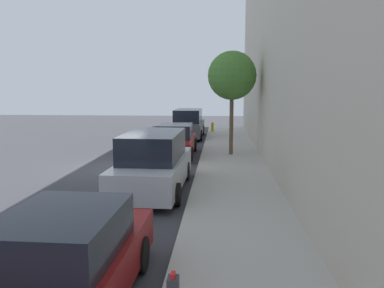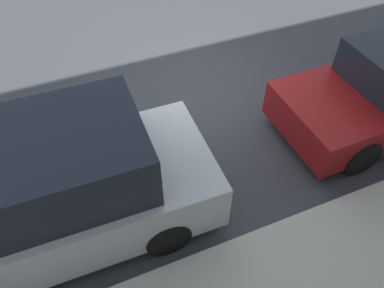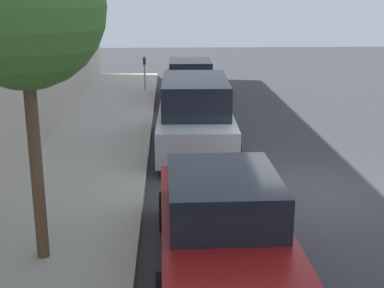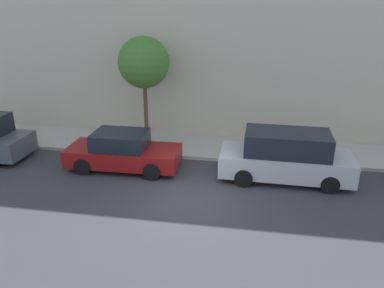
# 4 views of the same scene
# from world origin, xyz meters

# --- Properties ---
(ground_plane) EXTENTS (60.00, 60.00, 0.00)m
(ground_plane) POSITION_xyz_m (0.00, 0.00, 0.00)
(ground_plane) COLOR #38383D
(sidewalk) EXTENTS (2.80, 32.00, 0.15)m
(sidewalk) POSITION_xyz_m (4.90, 0.00, 0.07)
(sidewalk) COLOR #B2ADA3
(sidewalk) RESTS_ON ground_plane
(parked_sedan_nearest) EXTENTS (1.92, 4.53, 1.54)m
(parked_sedan_nearest) POSITION_xyz_m (2.14, -9.99, 0.72)
(parked_sedan_nearest) COLOR maroon
(parked_sedan_nearest) RESTS_ON ground_plane
(parked_minivan_second) EXTENTS (2.02, 4.94, 1.90)m
(parked_minivan_second) POSITION_xyz_m (2.29, -3.27, 0.92)
(parked_minivan_second) COLOR #B7BABF
(parked_minivan_second) RESTS_ON ground_plane
(parked_sedan_third) EXTENTS (1.92, 4.52, 1.54)m
(parked_sedan_third) POSITION_xyz_m (2.20, 3.13, 0.72)
(parked_sedan_third) COLOR maroon
(parked_sedan_third) RESTS_ON ground_plane
(parking_meter_near) EXTENTS (0.11, 0.15, 1.36)m
(parking_meter_near) POSITION_xyz_m (3.95, -11.50, 0.99)
(parking_meter_near) COLOR #ADADB2
(parking_meter_near) RESTS_ON sidewalk
(street_tree) EXTENTS (2.27, 2.27, 4.86)m
(street_tree) POSITION_xyz_m (4.93, 2.91, 3.86)
(street_tree) COLOR brown
(street_tree) RESTS_ON sidewalk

